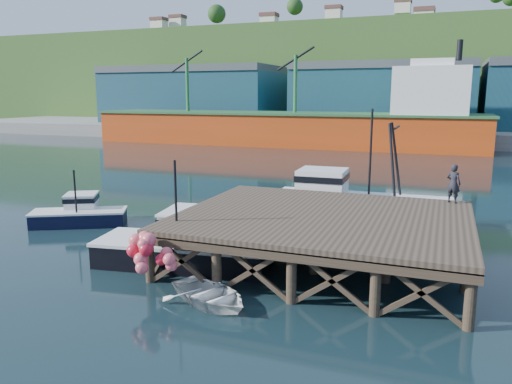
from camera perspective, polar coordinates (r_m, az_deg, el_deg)
The scene contains 12 objects.
ground at distance 23.87m, azimuth -5.43°, elevation -6.37°, with size 300.00×300.00×0.00m, color black.
wharf at distance 21.37m, azimuth 7.62°, elevation -3.10°, with size 12.00×10.00×2.62m.
far_quay at distance 91.16m, azimuth 14.50°, elevation 6.89°, with size 160.00×40.00×2.00m, color gray.
warehouse_left at distance 96.60m, azimuth -7.16°, elevation 10.63°, with size 32.00×16.00×9.00m, color #1B495B.
warehouse_mid at distance 85.99m, azimuth 14.29°, elevation 10.34°, with size 28.00×16.00×9.00m, color #1B495B.
cargo_ship at distance 70.98m, azimuth 5.65°, elevation 7.95°, with size 55.50×10.00×13.75m.
hillside at distance 120.88m, azimuth 16.41°, elevation 12.49°, with size 220.00×50.00×22.00m, color #2D511E.
boat_navy at distance 29.56m, azimuth -19.50°, elevation -2.27°, with size 5.33×4.02×3.17m.
boat_black at distance 21.71m, azimuth -7.97°, elevation -5.89°, with size 7.76×6.46×4.60m.
trawler at distance 27.85m, azimuth 11.41°, elevation -1.20°, with size 9.66×3.70×6.40m.
dinghy at distance 17.65m, azimuth -5.27°, elevation -11.58°, with size 2.45×3.44×0.71m, color white.
dockworker at distance 25.13m, azimuth 21.63°, elevation 0.91°, with size 0.67×0.44×1.83m, color black.
Camera 1 is at (10.16, -20.39, 7.15)m, focal length 35.00 mm.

